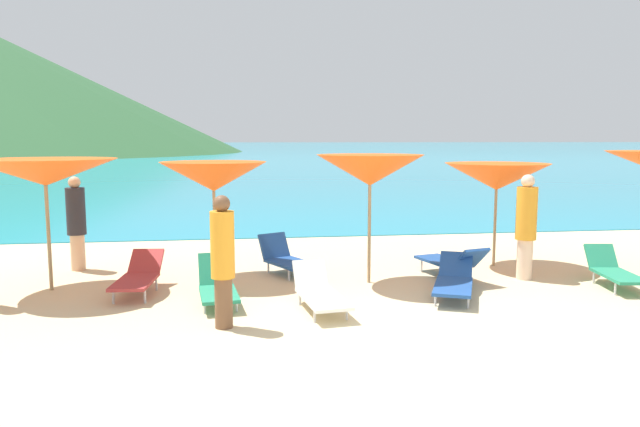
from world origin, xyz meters
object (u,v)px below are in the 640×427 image
umbrella_0 (45,172)px  lounge_chair_2 (320,292)px  umbrella_1 (213,177)px  lounge_chair_0 (218,286)px  umbrella_3 (497,177)px  lounge_chair_3 (614,270)px  umbrella_2 (370,170)px  lounge_chair_7 (286,258)px  beachgoer_2 (526,224)px  beachgoer_3 (76,221)px  lounge_chair_5 (451,261)px  lounge_chair_4 (139,275)px  beachgoer_1 (223,258)px  lounge_chair_1 (454,280)px

umbrella_0 → lounge_chair_2: size_ratio=1.53×
umbrella_1 → lounge_chair_0: bearing=-86.9°
umbrella_0 → lounge_chair_2: bearing=-22.1°
umbrella_3 → umbrella_0: bearing=-174.4°
umbrella_0 → lounge_chair_3: bearing=-6.7°
lounge_chair_0 → lounge_chair_2: bearing=-26.3°
umbrella_2 → lounge_chair_7: (-1.38, 0.90, -1.67)m
beachgoer_2 → umbrella_0: bearing=41.6°
umbrella_1 → beachgoer_3: umbrella_1 is taller
lounge_chair_5 → beachgoer_2: size_ratio=0.89×
umbrella_1 → umbrella_3: size_ratio=1.02×
lounge_chair_4 → beachgoer_1: bearing=-49.2°
lounge_chair_5 → lounge_chair_7: size_ratio=1.18×
beachgoer_3 → umbrella_1: bearing=61.2°
lounge_chair_4 → umbrella_0: bearing=168.8°
umbrella_1 → lounge_chair_3: size_ratio=1.41×
umbrella_1 → umbrella_0: bearing=-169.0°
lounge_chair_1 → beachgoer_1: size_ratio=1.00×
umbrella_1 → beachgoer_3: bearing=158.8°
umbrella_2 → lounge_chair_4: 4.23m
umbrella_2 → umbrella_3: (2.76, 1.01, -0.20)m
beachgoer_3 → lounge_chair_5: bearing=69.0°
umbrella_1 → lounge_chair_1: umbrella_1 is taller
lounge_chair_0 → lounge_chair_4: (-1.29, 0.76, 0.03)m
lounge_chair_3 → lounge_chair_7: lounge_chair_7 is taller
beachgoer_3 → beachgoer_1: bearing=28.3°
beachgoer_2 → lounge_chair_3: bearing=-167.9°
beachgoer_1 → lounge_chair_0: bearing=142.2°
umbrella_3 → beachgoer_1: bearing=-148.6°
lounge_chair_4 → lounge_chair_0: bearing=-25.5°
umbrella_3 → beachgoer_1: 6.18m
umbrella_0 → lounge_chair_4: umbrella_0 is taller
umbrella_3 → lounge_chair_5: (-1.22, -0.89, -1.45)m
umbrella_3 → lounge_chair_0: (-5.35, -1.99, -1.50)m
umbrella_2 → lounge_chair_5: size_ratio=1.34×
lounge_chair_1 → lounge_chair_5: bearing=95.1°
lounge_chair_5 → beachgoer_3: 7.09m
umbrella_1 → beachgoer_2: 5.64m
umbrella_0 → lounge_chair_7: bearing=9.7°
umbrella_1 → beachgoer_2: (5.51, -0.86, -0.84)m
lounge_chair_0 → lounge_chair_1: (3.73, -0.11, -0.00)m
lounge_chair_4 → beachgoer_1: beachgoer_1 is taller
umbrella_2 → lounge_chair_2: umbrella_2 is taller
lounge_chair_4 → lounge_chair_1: bearing=-4.8°
umbrella_0 → umbrella_3: bearing=5.6°
umbrella_3 → lounge_chair_4: 6.91m
lounge_chair_0 → lounge_chair_2: 1.60m
umbrella_1 → lounge_chair_7: 2.02m
umbrella_2 → lounge_chair_1: size_ratio=1.26×
umbrella_2 → beachgoer_1: bearing=-138.5°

